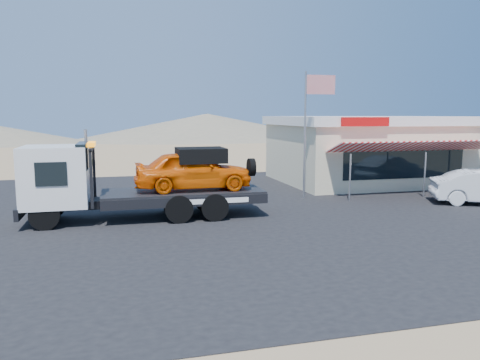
# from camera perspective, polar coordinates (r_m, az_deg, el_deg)

# --- Properties ---
(ground) EXTENTS (120.00, 120.00, 0.00)m
(ground) POSITION_cam_1_polar(r_m,az_deg,el_deg) (17.18, -1.13, -5.54)
(ground) COLOR #A0815B
(ground) RESTS_ON ground
(asphalt_lot) EXTENTS (32.00, 24.00, 0.02)m
(asphalt_lot) POSITION_cam_1_polar(r_m,az_deg,el_deg) (20.52, 2.36, -3.29)
(asphalt_lot) COLOR black
(asphalt_lot) RESTS_ON ground
(tow_truck) EXTENTS (8.94, 2.65, 2.99)m
(tow_truck) POSITION_cam_1_polar(r_m,az_deg,el_deg) (18.38, -12.13, 0.27)
(tow_truck) COLOR black
(tow_truck) RESTS_ON asphalt_lot
(jerky_store) EXTENTS (10.40, 9.97, 3.90)m
(jerky_store) POSITION_cam_1_polar(r_m,az_deg,el_deg) (29.11, 15.10, 3.70)
(jerky_store) COLOR beige
(jerky_store) RESTS_ON asphalt_lot
(flagpole) EXTENTS (1.55, 0.10, 6.00)m
(flagpole) POSITION_cam_1_polar(r_m,az_deg,el_deg) (22.55, 8.49, 7.24)
(flagpole) COLOR #99999E
(flagpole) RESTS_ON asphalt_lot
(distant_hills) EXTENTS (126.00, 48.00, 4.20)m
(distant_hills) POSITION_cam_1_polar(r_m,az_deg,el_deg) (71.67, -19.39, 5.81)
(distant_hills) COLOR #726B59
(distant_hills) RESTS_ON ground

